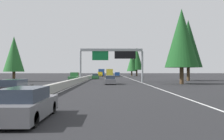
{
  "coord_description": "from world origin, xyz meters",
  "views": [
    {
      "loc": [
        -2.04,
        -5.32,
        2.2
      ],
      "look_at": [
        65.26,
        -6.31,
        2.5
      ],
      "focal_mm": 35.54,
      "sensor_mm": 36.0,
      "label": 1
    }
  ],
  "objects_px": {
    "oncoming_near": "(15,88)",
    "conifer_left_near": "(14,54)",
    "pickup_distant_b": "(100,74)",
    "conifer_right_mid": "(188,44)",
    "sedan_far_right": "(96,77)",
    "conifer_right_near": "(182,38)",
    "sedan_near_right": "(110,80)",
    "conifer_right_distant": "(137,59)",
    "sedan_near_center": "(27,105)",
    "minivan_mid_left": "(117,74)",
    "bus_distant_a": "(102,72)",
    "oncoming_far": "(74,76)",
    "box_truck_mid_right": "(110,73)",
    "sign_gantry_overhead": "(112,55)",
    "conifer_right_far": "(132,62)"
  },
  "relations": [
    {
      "from": "sedan_far_right",
      "to": "conifer_right_mid",
      "type": "relative_size",
      "value": 0.32
    },
    {
      "from": "pickup_distant_b",
      "to": "conifer_left_near",
      "type": "relative_size",
      "value": 0.6
    },
    {
      "from": "pickup_distant_b",
      "to": "oncoming_far",
      "type": "bearing_deg",
      "value": 172.28
    },
    {
      "from": "box_truck_mid_right",
      "to": "oncoming_far",
      "type": "xyz_separation_m",
      "value": [
        -30.28,
        8.67,
        -0.7
      ]
    },
    {
      "from": "sedan_near_center",
      "to": "oncoming_near",
      "type": "distance_m",
      "value": 10.66
    },
    {
      "from": "sedan_near_right",
      "to": "minivan_mid_left",
      "type": "bearing_deg",
      "value": -3.25
    },
    {
      "from": "sedan_near_right",
      "to": "minivan_mid_left",
      "type": "relative_size",
      "value": 0.88
    },
    {
      "from": "oncoming_far",
      "to": "conifer_left_near",
      "type": "relative_size",
      "value": 0.6
    },
    {
      "from": "conifer_right_near",
      "to": "sign_gantry_overhead",
      "type": "bearing_deg",
      "value": 59.23
    },
    {
      "from": "conifer_right_mid",
      "to": "conifer_right_near",
      "type": "bearing_deg",
      "value": 155.76
    },
    {
      "from": "bus_distant_a",
      "to": "oncoming_near",
      "type": "height_order",
      "value": "bus_distant_a"
    },
    {
      "from": "sedan_far_right",
      "to": "conifer_right_distant",
      "type": "xyz_separation_m",
      "value": [
        35.06,
        -15.8,
        6.83
      ]
    },
    {
      "from": "pickup_distant_b",
      "to": "oncoming_far",
      "type": "distance_m",
      "value": 36.41
    },
    {
      "from": "sign_gantry_overhead",
      "to": "pickup_distant_b",
      "type": "xyz_separation_m",
      "value": [
        45.95,
        4.19,
        -4.37
      ]
    },
    {
      "from": "conifer_left_near",
      "to": "sedan_near_center",
      "type": "bearing_deg",
      "value": -156.16
    },
    {
      "from": "box_truck_mid_right",
      "to": "minivan_mid_left",
      "type": "bearing_deg",
      "value": -16.45
    },
    {
      "from": "sedan_near_center",
      "to": "oncoming_far",
      "type": "relative_size",
      "value": 0.79
    },
    {
      "from": "sedan_near_right",
      "to": "conifer_left_near",
      "type": "relative_size",
      "value": 0.47
    },
    {
      "from": "sedan_far_right",
      "to": "conifer_right_near",
      "type": "xyz_separation_m",
      "value": [
        -23.85,
        -15.92,
        7.07
      ]
    },
    {
      "from": "minivan_mid_left",
      "to": "oncoming_near",
      "type": "bearing_deg",
      "value": 171.08
    },
    {
      "from": "sedan_near_right",
      "to": "oncoming_near",
      "type": "height_order",
      "value": "same"
    },
    {
      "from": "pickup_distant_b",
      "to": "conifer_right_near",
      "type": "xyz_separation_m",
      "value": [
        -52.84,
        -15.76,
        6.83
      ]
    },
    {
      "from": "oncoming_near",
      "to": "conifer_right_distant",
      "type": "bearing_deg",
      "value": 165.03
    },
    {
      "from": "sign_gantry_overhead",
      "to": "sedan_near_right",
      "type": "height_order",
      "value": "sign_gantry_overhead"
    },
    {
      "from": "oncoming_near",
      "to": "conifer_left_near",
      "type": "distance_m",
      "value": 29.34
    },
    {
      "from": "box_truck_mid_right",
      "to": "bus_distant_a",
      "type": "bearing_deg",
      "value": 10.37
    },
    {
      "from": "conifer_right_mid",
      "to": "minivan_mid_left",
      "type": "bearing_deg",
      "value": 17.52
    },
    {
      "from": "oncoming_far",
      "to": "conifer_right_near",
      "type": "relative_size",
      "value": 0.44
    },
    {
      "from": "sedan_near_center",
      "to": "bus_distant_a",
      "type": "relative_size",
      "value": 0.38
    },
    {
      "from": "pickup_distant_b",
      "to": "conifer_right_mid",
      "type": "relative_size",
      "value": 0.41
    },
    {
      "from": "sedan_far_right",
      "to": "bus_distant_a",
      "type": "xyz_separation_m",
      "value": [
        43.16,
        -0.29,
        1.03
      ]
    },
    {
      "from": "box_truck_mid_right",
      "to": "oncoming_far",
      "type": "bearing_deg",
      "value": 164.02
    },
    {
      "from": "oncoming_far",
      "to": "conifer_left_near",
      "type": "xyz_separation_m",
      "value": [
        -7.68,
        11.31,
        4.8
      ]
    },
    {
      "from": "conifer_right_mid",
      "to": "conifer_right_far",
      "type": "height_order",
      "value": "conifer_right_mid"
    },
    {
      "from": "sedan_far_right",
      "to": "box_truck_mid_right",
      "type": "relative_size",
      "value": 0.52
    },
    {
      "from": "sedan_far_right",
      "to": "pickup_distant_b",
      "type": "bearing_deg",
      "value": -0.33
    },
    {
      "from": "oncoming_near",
      "to": "oncoming_far",
      "type": "height_order",
      "value": "oncoming_far"
    },
    {
      "from": "sedan_near_center",
      "to": "minivan_mid_left",
      "type": "height_order",
      "value": "minivan_mid_left"
    },
    {
      "from": "sign_gantry_overhead",
      "to": "sedan_near_center",
      "type": "height_order",
      "value": "sign_gantry_overhead"
    },
    {
      "from": "sedan_far_right",
      "to": "conifer_right_near",
      "type": "height_order",
      "value": "conifer_right_near"
    },
    {
      "from": "sedan_near_center",
      "to": "sedan_near_right",
      "type": "xyz_separation_m",
      "value": [
        26.88,
        -3.97,
        0.0
      ]
    },
    {
      "from": "box_truck_mid_right",
      "to": "conifer_right_distant",
      "type": "bearing_deg",
      "value": -44.95
    },
    {
      "from": "conifer_right_near",
      "to": "conifer_right_distant",
      "type": "distance_m",
      "value": 58.91
    },
    {
      "from": "sedan_near_center",
      "to": "conifer_right_near",
      "type": "distance_m",
      "value": 32.25
    },
    {
      "from": "sign_gantry_overhead",
      "to": "conifer_left_near",
      "type": "bearing_deg",
      "value": 83.86
    },
    {
      "from": "oncoming_far",
      "to": "conifer_left_near",
      "type": "distance_m",
      "value": 14.49
    },
    {
      "from": "sedan_near_right",
      "to": "bus_distant_a",
      "type": "relative_size",
      "value": 0.38
    },
    {
      "from": "sedan_near_center",
      "to": "sedan_far_right",
      "type": "bearing_deg",
      "value": -0.05
    },
    {
      "from": "sedan_near_right",
      "to": "conifer_right_distant",
      "type": "distance_m",
      "value": 60.7
    },
    {
      "from": "conifer_right_distant",
      "to": "minivan_mid_left",
      "type": "bearing_deg",
      "value": 94.82
    }
  ]
}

